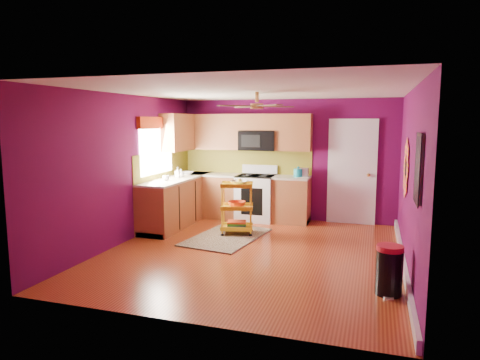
% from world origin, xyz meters
% --- Properties ---
extents(ground, '(5.00, 5.00, 0.00)m').
position_xyz_m(ground, '(0.00, 0.00, 0.00)').
color(ground, maroon).
rests_on(ground, ground).
extents(room_envelope, '(4.54, 5.04, 2.52)m').
position_xyz_m(room_envelope, '(0.03, 0.00, 1.63)').
color(room_envelope, '#5B0A43').
rests_on(room_envelope, ground).
extents(lower_cabinets, '(2.81, 2.31, 0.94)m').
position_xyz_m(lower_cabinets, '(-1.35, 1.82, 0.43)').
color(lower_cabinets, brown).
rests_on(lower_cabinets, ground).
extents(electric_range, '(0.76, 0.66, 1.13)m').
position_xyz_m(electric_range, '(-0.55, 2.17, 0.48)').
color(electric_range, white).
rests_on(electric_range, ground).
extents(upper_cabinetry, '(2.80, 2.30, 1.26)m').
position_xyz_m(upper_cabinetry, '(-1.24, 2.17, 1.80)').
color(upper_cabinetry, brown).
rests_on(upper_cabinetry, ground).
extents(left_window, '(0.08, 1.35, 1.08)m').
position_xyz_m(left_window, '(-2.22, 1.05, 1.74)').
color(left_window, white).
rests_on(left_window, ground).
extents(panel_door, '(0.95, 0.11, 2.15)m').
position_xyz_m(panel_door, '(1.35, 2.47, 1.02)').
color(panel_door, white).
rests_on(panel_door, ground).
extents(right_wall_art, '(0.04, 2.74, 1.04)m').
position_xyz_m(right_wall_art, '(2.23, -0.34, 1.44)').
color(right_wall_art, black).
rests_on(right_wall_art, ground).
extents(ceiling_fan, '(1.01, 1.01, 0.26)m').
position_xyz_m(ceiling_fan, '(0.00, 0.20, 2.29)').
color(ceiling_fan, '#BF8C3F').
rests_on(ceiling_fan, ground).
extents(shag_rug, '(1.29, 1.85, 0.02)m').
position_xyz_m(shag_rug, '(-0.67, 0.68, 0.01)').
color(shag_rug, black).
rests_on(shag_rug, ground).
extents(rolling_cart, '(0.65, 0.54, 1.03)m').
position_xyz_m(rolling_cart, '(-0.56, 0.95, 0.53)').
color(rolling_cart, yellow).
rests_on(rolling_cart, ground).
extents(trash_can, '(0.41, 0.41, 0.60)m').
position_xyz_m(trash_can, '(1.99, -1.10, 0.30)').
color(trash_can, black).
rests_on(trash_can, ground).
extents(teal_kettle, '(0.18, 0.18, 0.21)m').
position_xyz_m(teal_kettle, '(0.31, 2.23, 1.02)').
color(teal_kettle, teal).
rests_on(teal_kettle, lower_cabinets).
extents(toaster, '(0.22, 0.15, 0.18)m').
position_xyz_m(toaster, '(0.40, 2.27, 1.03)').
color(toaster, beige).
rests_on(toaster, lower_cabinets).
extents(soap_bottle_a, '(0.09, 0.09, 0.20)m').
position_xyz_m(soap_bottle_a, '(-1.96, 1.39, 1.04)').
color(soap_bottle_a, '#EA3F72').
rests_on(soap_bottle_a, lower_cabinets).
extents(soap_bottle_b, '(0.13, 0.13, 0.17)m').
position_xyz_m(soap_bottle_b, '(-1.90, 1.44, 1.02)').
color(soap_bottle_b, white).
rests_on(soap_bottle_b, lower_cabinets).
extents(counter_dish, '(0.25, 0.25, 0.06)m').
position_xyz_m(counter_dish, '(-1.96, 1.87, 0.97)').
color(counter_dish, white).
rests_on(counter_dish, lower_cabinets).
extents(counter_cup, '(0.13, 0.13, 0.10)m').
position_xyz_m(counter_cup, '(-1.95, 0.89, 0.99)').
color(counter_cup, white).
rests_on(counter_cup, lower_cabinets).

